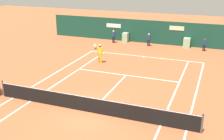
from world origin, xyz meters
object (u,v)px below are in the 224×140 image
Objects in this scene: ball_kid_centre_post at (204,44)px; tennis_ball_near_service_line at (128,68)px; player_on_baseline at (100,52)px; ball_kid_right_post at (149,39)px; ball_kid_left_post at (113,36)px.

ball_kid_centre_post reaches higher than tennis_ball_near_service_line.
player_on_baseline is 10.80m from ball_kid_centre_post.
ball_kid_centre_post is 18.63× the size of tennis_ball_near_service_line.
ball_kid_right_post reaches higher than ball_kid_centre_post.
player_on_baseline is at bearing 76.39° from ball_kid_right_post.
ball_kid_left_post reaches higher than tennis_ball_near_service_line.
ball_kid_centre_post is 5.59m from ball_kid_right_post.
ball_kid_right_post is (-5.59, 0.00, 0.05)m from ball_kid_centre_post.
player_on_baseline is at bearing 42.10° from ball_kid_centre_post.
ball_kid_right_post is at bearing 0.30° from ball_kid_centre_post.
tennis_ball_near_service_line is at bearing 168.64° from player_on_baseline.
player_on_baseline reaches higher than ball_kid_right_post.
ball_kid_left_post is 8.67m from tennis_ball_near_service_line.
player_on_baseline reaches higher than tennis_ball_near_service_line.
ball_kid_left_post is 1.03× the size of ball_kid_right_post.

